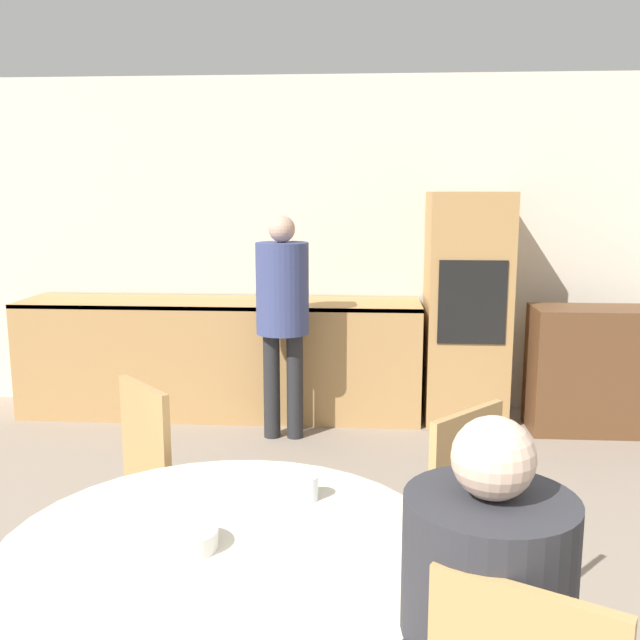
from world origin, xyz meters
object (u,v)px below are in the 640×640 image
Objects in this scene: dining_table at (225,609)px; chair_far_left at (127,499)px; bowl_near at (186,539)px; chair_far_right at (443,524)px; cup at (306,487)px; person_standing at (283,304)px; oven_unit at (466,308)px; sideboard at (604,370)px.

chair_far_left is (-0.53, 0.72, -0.01)m from dining_table.
chair_far_right is at bearing 38.66° from bowl_near.
chair_far_left is 12.33× the size of cup.
dining_table is 0.25m from bowl_near.
bowl_near is (0.43, -0.75, 0.24)m from chair_far_left.
bowl_near is (-0.10, -0.03, 0.23)m from dining_table.
chair_far_left is at bearing -98.53° from person_standing.
bowl_near is at bearing -109.12° from oven_unit.
cup is at bearing 48.44° from bowl_near.
oven_unit is at bearing 73.85° from cup.
bowl_near is at bearing -161.34° from dining_table.
chair_far_right is 12.33× the size of cup.
sideboard is 3.55m from cup.
dining_table is 15.68× the size of cup.
chair_far_right is 0.60m from cup.
bowl_near is at bearing -88.21° from person_standing.
dining_table is 0.89m from chair_far_right.
sideboard is 0.67× the size of person_standing.
person_standing is at bearing 93.64° from dining_table.
chair_far_left is at bearing 150.70° from cup.
oven_unit is at bearing 72.12° from dining_table.
dining_table is 3.02m from person_standing.
sideboard reaches higher than bowl_near.
cup is at bearing 17.97° from chair_far_left.
oven_unit is 1.63× the size of sideboard.
sideboard is at bearing 7.44° from person_standing.
chair_far_right is (1.21, -0.13, 0.00)m from chair_far_left.
chair_far_right reaches higher than cup.
oven_unit reaches higher than cup.
oven_unit reaches higher than chair_far_right.
chair_far_right is 5.62× the size of bowl_near.
chair_far_left reaches higher than cup.
sideboard reaches higher than cup.
chair_far_right is 0.63× the size of person_standing.
person_standing is (-0.19, 2.99, 0.41)m from dining_table.
oven_unit is at bearing 70.88° from bowl_near.
person_standing is at bearing 91.79° from bowl_near.
person_standing is 3.03m from bowl_near.
person_standing reaches higher than chair_far_left.
bowl_near is (-0.77, -0.62, 0.24)m from chair_far_right.
sideboard is 2.37m from person_standing.
oven_unit is 1.37× the size of dining_table.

